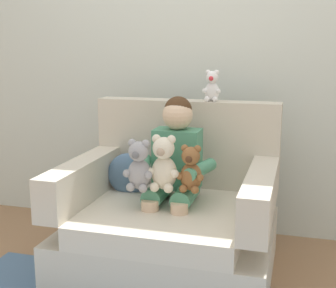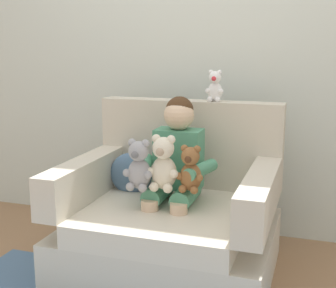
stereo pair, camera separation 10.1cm
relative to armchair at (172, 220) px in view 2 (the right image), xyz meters
The scene contains 9 objects.
ground_plane 0.30m from the armchair, 90.00° to the right, with size 8.00×8.00×0.00m, color #936D4C.
back_wall 1.24m from the armchair, 90.00° to the left, with size 6.00×0.10×2.60m, color silver.
armchair is the anchor object (origin of this frame).
seated_child 0.32m from the armchair, 80.11° to the left, with size 0.45×0.39×0.82m.
plush_cream 0.38m from the armchair, 93.65° to the right, with size 0.18×0.14×0.30m.
plush_grey 0.40m from the armchair, 128.97° to the right, with size 0.16×0.13×0.27m.
plush_brown 0.37m from the armchair, 40.38° to the right, with size 0.15×0.12×0.25m.
plush_white_on_backrest 0.82m from the armchair, 66.79° to the left, with size 0.11×0.09×0.19m.
throw_pillow 0.39m from the armchair, 156.67° to the left, with size 0.26×0.12×0.26m, color slate.
Camera 2 is at (0.75, -2.31, 1.26)m, focal length 49.75 mm.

